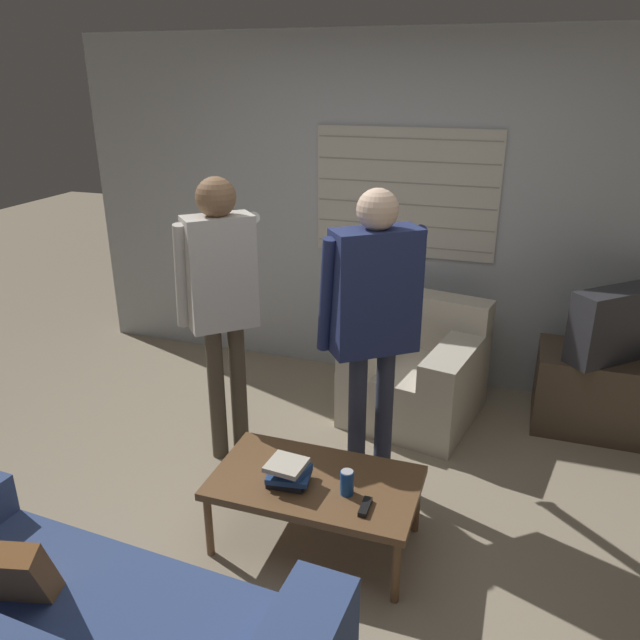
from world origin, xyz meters
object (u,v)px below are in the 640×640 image
at_px(person_right_standing, 373,309).
at_px(armchair_beige, 417,371).
at_px(coffee_table, 315,485).
at_px(soda_can, 347,482).
at_px(spare_remote, 365,507).
at_px(book_stack, 288,472).
at_px(tv, 624,323).
at_px(person_left_standing, 221,288).

bearing_deg(person_right_standing, armchair_beige, 46.22).
relative_size(coffee_table, soda_can, 8.11).
relative_size(soda_can, spare_remote, 0.97).
bearing_deg(armchair_beige, coffee_table, 91.61).
height_order(armchair_beige, coffee_table, armchair_beige).
distance_m(coffee_table, person_right_standing, 0.95).
bearing_deg(person_right_standing, soda_can, -123.36).
distance_m(person_right_standing, book_stack, 0.94).
bearing_deg(person_right_standing, coffee_table, -141.55).
height_order(book_stack, spare_remote, book_stack).
bearing_deg(soda_can, armchair_beige, 87.65).
height_order(tv, person_right_standing, person_right_standing).
xyz_separation_m(armchair_beige, person_right_standing, (-0.11, -0.94, 0.79)).
height_order(book_stack, soda_can, book_stack).
distance_m(tv, soda_can, 2.20).
distance_m(person_left_standing, spare_remote, 1.49).
distance_m(tv, spare_remote, 2.21).
bearing_deg(tv, spare_remote, 13.21).
relative_size(tv, spare_remote, 5.39).
xyz_separation_m(coffee_table, soda_can, (0.18, -0.06, 0.10)).
distance_m(armchair_beige, person_left_standing, 1.56).
distance_m(soda_can, spare_remote, 0.15).
relative_size(coffee_table, book_stack, 4.50).
bearing_deg(soda_can, book_stack, -176.95).
relative_size(armchair_beige, tv, 1.40).
bearing_deg(book_stack, armchair_beige, 77.11).
xyz_separation_m(tv, person_left_standing, (-2.29, -1.06, 0.33)).
bearing_deg(armchair_beige, person_right_standing, 94.50).
relative_size(person_left_standing, spare_remote, 13.35).
bearing_deg(armchair_beige, person_left_standing, 51.25).
bearing_deg(spare_remote, coffee_table, 153.93).
height_order(tv, spare_remote, tv).
relative_size(coffee_table, person_right_standing, 0.59).
xyz_separation_m(armchair_beige, person_left_standing, (-1.03, -0.87, 0.78)).
relative_size(tv, person_left_standing, 0.40).
bearing_deg(person_left_standing, tv, -18.30).
relative_size(person_left_standing, person_right_standing, 1.00).
xyz_separation_m(armchair_beige, tv, (1.26, 0.19, 0.46)).
bearing_deg(tv, soda_can, 9.53).
distance_m(armchair_beige, spare_remote, 1.62).
relative_size(armchair_beige, spare_remote, 7.55).
bearing_deg(spare_remote, book_stack, 169.97).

